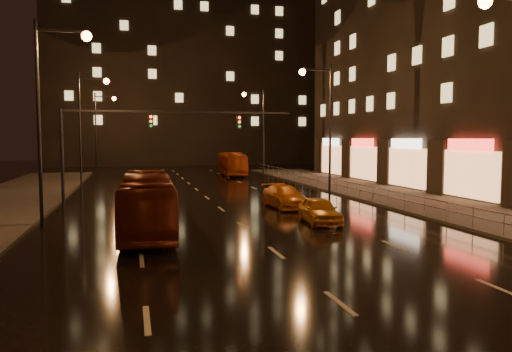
% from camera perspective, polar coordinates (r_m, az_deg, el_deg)
% --- Properties ---
extents(ground, '(140.00, 140.00, 0.00)m').
position_cam_1_polar(ground, '(34.65, -5.16, -2.86)').
color(ground, black).
rests_on(ground, ground).
extents(sidewalk_right, '(7.00, 70.00, 0.15)m').
position_cam_1_polar(sidewalk_right, '(34.79, 18.81, -2.92)').
color(sidewalk_right, '#38332D').
rests_on(sidewalk_right, ground).
extents(building_distant, '(44.00, 16.00, 36.00)m').
position_cam_1_polar(building_distant, '(87.53, -7.99, 13.32)').
color(building_distant, black).
rests_on(building_distant, ground).
extents(traffic_signal, '(15.31, 0.32, 6.20)m').
position_cam_1_polar(traffic_signal, '(33.97, -13.71, 4.90)').
color(traffic_signal, black).
rests_on(traffic_signal, ground).
extents(railing_right, '(0.05, 56.00, 1.00)m').
position_cam_1_polar(railing_right, '(35.69, 11.76, -1.27)').
color(railing_right, '#99999E').
rests_on(railing_right, sidewalk_right).
extents(bus_red, '(2.54, 9.83, 2.72)m').
position_cam_1_polar(bus_red, '(23.55, -12.39, -3.04)').
color(bus_red, '#601F0D').
rests_on(bus_red, ground).
extents(bus_curb, '(2.75, 9.66, 2.66)m').
position_cam_1_polar(bus_curb, '(57.96, -2.79, 1.40)').
color(bus_curb, '#AE4011').
rests_on(bus_curb, ground).
extents(taxi_near, '(1.91, 4.03, 1.33)m').
position_cam_1_polar(taxi_near, '(25.75, 7.28, -3.91)').
color(taxi_near, orange).
rests_on(taxi_near, ground).
extents(taxi_far, '(2.19, 4.81, 1.37)m').
position_cam_1_polar(taxi_far, '(31.34, 3.30, -2.36)').
color(taxi_far, orange).
rests_on(taxi_far, ground).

